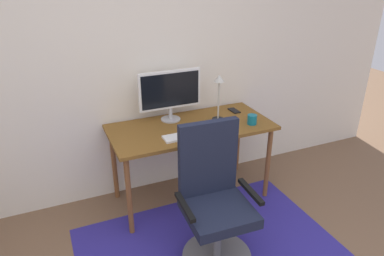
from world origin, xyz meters
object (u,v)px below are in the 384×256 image
Objects in this scene: keyboard at (188,135)px; computer_mouse at (221,129)px; monitor at (170,91)px; cell_phone at (234,111)px; coffee_cup at (252,119)px; desk at (191,133)px; office_chair at (215,209)px; desk_lamp at (219,90)px.

computer_mouse is (0.30, -0.02, 0.01)m from keyboard.
cell_phone is at bearing -3.92° from monitor.
cell_phone is at bearing 88.64° from coffee_cup.
office_chair reaches higher than desk.
monitor is at bearing 149.21° from coffee_cup.
keyboard is at bearing -153.40° from cell_phone.
desk is at bearing 82.05° from office_chair.
coffee_cup is 0.40m from desk_lamp.
computer_mouse is at bearing -134.99° from cell_phone.
keyboard is 0.52m from desk_lamp.
desk_lamp reaches higher than desk.
cell_phone is (0.64, -0.04, -0.27)m from monitor.
office_chair reaches higher than coffee_cup.
coffee_cup is at bearing 0.56° from keyboard.
desk_lamp is at bearing -24.18° from monitor.
desk is 0.23m from keyboard.
desk_lamp reaches higher than coffee_cup.
keyboard is 0.62m from coffee_cup.
office_chair is at bearing -93.97° from keyboard.
desk_lamp is at bearing 68.48° from computer_mouse.
computer_mouse is at bearing -176.16° from coffee_cup.
monitor is (-0.12, 0.20, 0.35)m from desk.
coffee_cup reaches higher than computer_mouse.
computer_mouse reaches higher than cell_phone.
coffee_cup is (0.52, -0.18, 0.12)m from desk.
desk_lamp reaches higher than keyboard.
desk is 0.46m from desk_lamp.
desk_lamp is (-0.24, 0.20, 0.24)m from coffee_cup.
desk is 3.37× the size of keyboard.
monitor is 0.47m from keyboard.
coffee_cup is at bearing -40.05° from desk_lamp.
computer_mouse is 0.36m from desk_lamp.
computer_mouse is at bearing 62.23° from office_chair.
desk_lamp is (-0.25, -0.13, 0.28)m from cell_phone.
office_chair is (-0.15, -0.77, -0.25)m from desk.
office_chair is (-0.34, -0.57, -0.34)m from computer_mouse.
keyboard is at bearing 88.81° from office_chair.
coffee_cup reaches higher than cell_phone.
office_chair is at bearing -127.74° from cell_phone.
keyboard is 0.30m from computer_mouse.
cell_phone is (0.01, 0.33, -0.04)m from coffee_cup.
monitor is 1.14m from office_chair.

